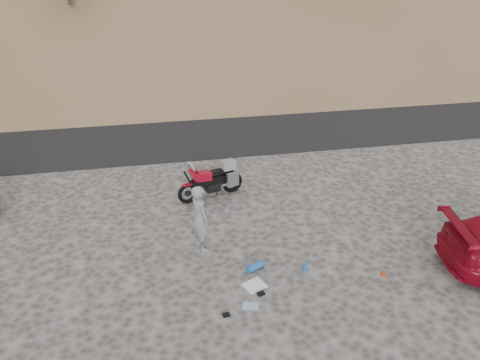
% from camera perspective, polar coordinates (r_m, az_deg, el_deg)
% --- Properties ---
extents(ground, '(140.00, 140.00, 0.00)m').
position_cam_1_polar(ground, '(11.07, -4.57, -9.39)').
color(ground, '#3B3937').
rests_on(ground, ground).
extents(road, '(120.00, 7.00, 0.05)m').
position_cam_1_polar(road, '(19.09, -7.91, 6.43)').
color(road, black).
rests_on(road, ground).
extents(motorcycle, '(1.97, 0.95, 1.21)m').
position_cam_1_polar(motorcycle, '(13.35, -3.23, -0.02)').
color(motorcycle, black).
rests_on(motorcycle, ground).
extents(man, '(0.59, 0.71, 1.67)m').
position_cam_1_polar(man, '(11.39, -4.73, -8.24)').
color(man, gray).
rests_on(man, ground).
extents(gear_white_cloth, '(0.57, 0.55, 0.01)m').
position_cam_1_polar(gear_white_cloth, '(10.23, 1.78, -12.73)').
color(gear_white_cloth, white).
rests_on(gear_white_cloth, ground).
extents(gear_blue_mat, '(0.45, 0.33, 0.17)m').
position_cam_1_polar(gear_blue_mat, '(10.62, 1.90, -10.49)').
color(gear_blue_mat, '#1C60AB').
rests_on(gear_blue_mat, ground).
extents(gear_bottle, '(0.11, 0.11, 0.23)m').
position_cam_1_polar(gear_bottle, '(10.65, 7.90, -10.46)').
color(gear_bottle, '#1C60AB').
rests_on(gear_bottle, ground).
extents(gear_funnel, '(0.15, 0.15, 0.15)m').
position_cam_1_polar(gear_funnel, '(10.91, 17.11, -10.78)').
color(gear_funnel, red).
rests_on(gear_funnel, ground).
extents(gear_glove_a, '(0.18, 0.15, 0.04)m').
position_cam_1_polar(gear_glove_a, '(10.01, 2.57, -13.68)').
color(gear_glove_a, black).
rests_on(gear_glove_a, ground).
extents(gear_glove_b, '(0.15, 0.12, 0.04)m').
position_cam_1_polar(gear_glove_b, '(9.53, -1.70, -16.10)').
color(gear_glove_b, black).
rests_on(gear_glove_b, ground).
extents(gear_blue_cloth, '(0.38, 0.32, 0.01)m').
position_cam_1_polar(gear_blue_cloth, '(9.74, 1.30, -15.09)').
color(gear_blue_cloth, '#87A9D1').
rests_on(gear_blue_cloth, ground).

